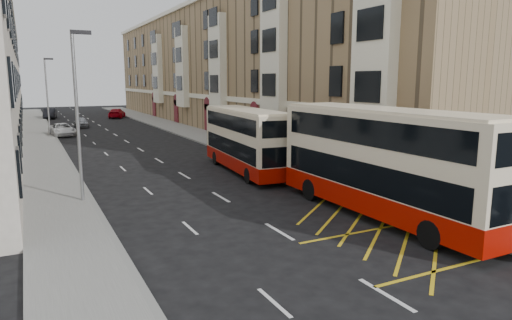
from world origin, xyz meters
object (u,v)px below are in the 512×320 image
car_dark (50,113)px  double_decker_rear (246,140)px  pedestrian_mid (502,202)px  street_lamp_near (78,107)px  street_lamp_far (47,92)px  car_silver (81,122)px  pedestrian_far (377,177)px  car_red (117,113)px  double_decker_front (384,163)px  white_van (62,130)px

car_dark → double_decker_rear: bearing=-72.9°
double_decker_rear → pedestrian_mid: size_ratio=5.55×
street_lamp_near → car_dark: size_ratio=1.65×
street_lamp_far → car_silver: bearing=64.0°
double_decker_rear → pedestrian_far: (3.22, -8.73, -1.04)m
street_lamp_far → double_decker_rear: (10.30, -26.71, -2.56)m
car_dark → car_red: car_dark is taller
double_decker_front → double_decker_rear: double_decker_front is taller
double_decker_rear → car_silver: bearing=105.4°
street_lamp_near → pedestrian_mid: size_ratio=4.28×
pedestrian_far → car_dark: bearing=-78.2°
street_lamp_far → double_decker_front: size_ratio=0.68×
car_silver → double_decker_front: bearing=-81.7°
pedestrian_far → car_dark: size_ratio=0.36×
street_lamp_near → double_decker_front: 14.23m
white_van → street_lamp_near: bearing=-97.9°
street_lamp_near → white_van: 30.00m
double_decker_rear → white_van: bearing=114.2°
street_lamp_near → pedestrian_far: size_ratio=4.54×
street_lamp_near → street_lamp_far: (0.00, 30.00, 0.00)m
street_lamp_far → pedestrian_mid: street_lamp_far is taller
street_lamp_far → pedestrian_mid: (14.52, -41.60, -3.55)m
car_dark → white_van: bearing=-83.1°
street_lamp_near → car_silver: size_ratio=2.12×
double_decker_rear → car_dark: double_decker_rear is taller
pedestrian_far → car_dark: 61.14m
car_silver → car_dark: 16.57m
car_dark → street_lamp_far: bearing=-85.8°
street_lamp_far → car_silver: (3.94, 8.09, -3.99)m
street_lamp_near → pedestrian_mid: street_lamp_near is taller
street_lamp_far → white_van: bearing=-14.1°
pedestrian_far → car_dark: (-12.37, 59.87, -0.23)m
street_lamp_far → pedestrian_mid: bearing=-70.8°
street_lamp_near → pedestrian_mid: (14.52, -11.60, -3.55)m
street_lamp_far → car_dark: 24.75m
white_van → car_silver: size_ratio=1.26×
street_lamp_near → car_red: bearing=78.3°
street_lamp_near → car_silver: bearing=84.1°
pedestrian_mid → car_dark: (-13.37, 66.03, -0.29)m
double_decker_front → car_silver: 47.00m
pedestrian_far → car_silver: 44.58m
double_decker_rear → car_red: 47.87m
pedestrian_mid → car_red: (-3.91, 62.74, -0.35)m
street_lamp_near → double_decker_rear: 11.11m
street_lamp_near → double_decker_rear: (10.30, 3.29, -2.56)m
car_silver → double_decker_rear: bearing=-80.4°
street_lamp_far → pedestrian_mid: size_ratio=4.28×
street_lamp_far → car_red: (10.61, 21.14, -3.91)m
double_decker_rear → car_silver: double_decker_rear is taller
double_decker_rear → car_red: double_decker_rear is taller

